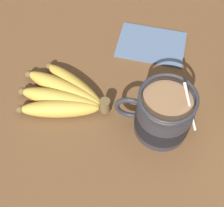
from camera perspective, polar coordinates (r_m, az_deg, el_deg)
name	(u,v)px	position (r cm, az deg, el deg)	size (l,w,h in cm)	color
table	(146,111)	(62.25, 6.27, -1.39)	(118.72, 118.72, 2.84)	brown
coffee_mug	(165,116)	(55.25, 9.74, -2.19)	(15.17, 10.02, 14.57)	#28282D
banana_bunch	(66,96)	(60.70, -8.38, 1.40)	(18.54, 14.28, 4.02)	brown
napkin	(153,45)	(70.83, 7.54, 10.60)	(15.02, 10.78, 0.60)	slate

